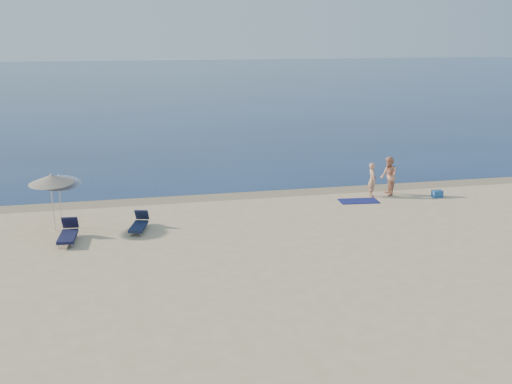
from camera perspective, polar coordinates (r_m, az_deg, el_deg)
sea at (r=111.44m, az=-8.90°, el=9.80°), size 240.00×160.00×0.01m
wet_sand_strip at (r=32.45m, az=2.88°, el=-0.05°), size 240.00×1.60×0.00m
person_left at (r=31.99m, az=10.28°, el=1.08°), size 0.47×0.66×1.69m
person_right at (r=32.39m, az=11.71°, el=1.40°), size 0.86×1.04×1.93m
beach_towel at (r=31.13m, az=9.10°, el=-0.80°), size 1.96×1.23×0.03m
white_bag at (r=32.72m, az=15.74°, el=-0.17°), size 0.40×0.35×0.32m
blue_cooler at (r=32.71m, az=15.81°, el=-0.15°), size 0.49×0.35×0.34m
umbrella_near at (r=27.52m, az=-17.11°, el=1.07°), size 2.06×2.08×2.34m
umbrella_far at (r=27.09m, az=-17.75°, el=1.09°), size 2.42×2.43×2.42m
lounger_left at (r=25.87m, az=-16.36°, el=-3.60°), size 0.79×1.93×0.83m
lounger_right at (r=26.60m, az=-10.35°, el=-2.84°), size 0.96×1.77×0.74m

